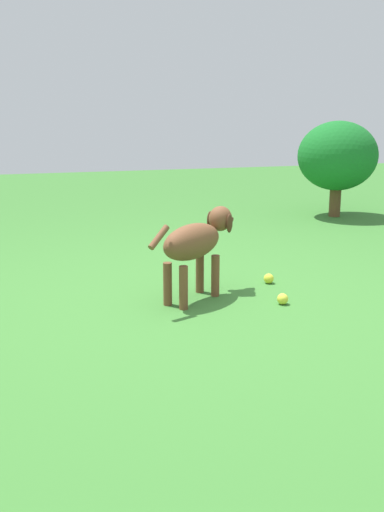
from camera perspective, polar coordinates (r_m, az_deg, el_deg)
ground at (r=3.59m, az=0.89°, el=-4.53°), size 14.00×14.00×0.00m
dog at (r=3.59m, az=0.46°, el=1.36°), size 0.66×0.51×0.54m
tennis_ball_0 at (r=4.00m, az=7.26°, el=-2.12°), size 0.07×0.07×0.07m
tennis_ball_1 at (r=3.61m, az=8.56°, el=-4.03°), size 0.07×0.07×0.07m
shrub_near at (r=6.37m, az=13.60°, el=9.15°), size 0.82×0.74×0.97m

